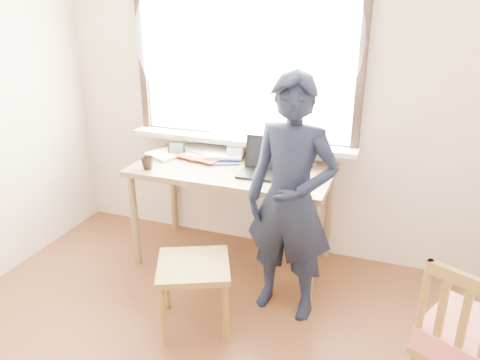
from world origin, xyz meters
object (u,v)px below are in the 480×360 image
(laptop, at_px, (266,165))
(work_chair, at_px, (194,273))
(desk, at_px, (233,177))
(person, at_px, (291,200))
(side_chair, at_px, (470,342))
(mug_dark, at_px, (147,163))
(mug_white, at_px, (235,153))

(laptop, distance_m, work_chair, 0.96)
(desk, xyz_separation_m, person, (0.57, -0.45, 0.09))
(laptop, xyz_separation_m, side_chair, (1.33, -1.02, -0.37))
(desk, xyz_separation_m, side_chair, (1.61, -1.05, -0.23))
(laptop, distance_m, side_chair, 1.72)
(mug_dark, relative_size, work_chair, 0.17)
(work_chair, distance_m, side_chair, 1.58)
(laptop, height_order, work_chair, laptop)
(desk, xyz_separation_m, mug_dark, (-0.58, -0.26, 0.13))
(mug_white, distance_m, mug_dark, 0.68)
(desk, height_order, side_chair, side_chair)
(laptop, bearing_deg, desk, 174.22)
(mug_dark, distance_m, side_chair, 2.35)
(work_chair, bearing_deg, person, 36.43)
(laptop, bearing_deg, mug_dark, -164.83)
(desk, xyz_separation_m, laptop, (0.27, -0.03, 0.14))
(laptop, bearing_deg, mug_white, 148.71)
(desk, distance_m, person, 0.73)
(work_chair, bearing_deg, desk, 93.55)
(desk, height_order, work_chair, desk)
(work_chair, distance_m, person, 0.77)
(side_chair, relative_size, person, 0.58)
(laptop, height_order, person, person)
(person, bearing_deg, desk, 147.58)
(desk, bearing_deg, mug_dark, -155.91)
(mug_dark, bearing_deg, mug_white, 38.25)
(side_chair, bearing_deg, mug_dark, 160.16)
(desk, distance_m, mug_dark, 0.65)
(mug_white, bearing_deg, laptop, -31.29)
(laptop, bearing_deg, person, -55.38)
(mug_dark, bearing_deg, work_chair, -42.08)
(laptop, height_order, mug_white, laptop)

